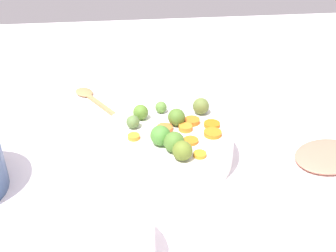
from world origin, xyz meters
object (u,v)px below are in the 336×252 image
serving_bowl_carrots (168,144)px  casserole_dish (95,250)px  ham_plate (328,158)px  wooden_spoon (92,98)px

serving_bowl_carrots → casserole_dish: (0.16, 0.30, 0.00)m
casserole_dish → ham_plate: (-0.53, -0.25, -0.03)m
wooden_spoon → casserole_dish: casserole_dish is taller
serving_bowl_carrots → ham_plate: size_ratio=1.09×
wooden_spoon → casserole_dish: 0.63m
wooden_spoon → casserole_dish: (-0.03, 0.63, 0.04)m
ham_plate → casserole_dish: bearing=25.2°
serving_bowl_carrots → wooden_spoon: (0.19, -0.33, -0.03)m
casserole_dish → ham_plate: casserole_dish is taller
serving_bowl_carrots → casserole_dish: 0.34m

